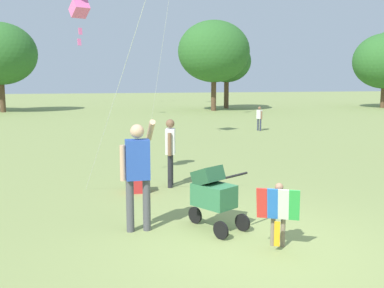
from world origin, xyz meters
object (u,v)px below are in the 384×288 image
person_adult_flyer (138,167)px  stroller (213,192)px  person_couple_left (259,116)px  cooler_box (138,184)px  person_red_shirt (170,147)px  child_with_butterfly_kite (278,209)px

person_adult_flyer → stroller: person_adult_flyer is taller
person_couple_left → cooler_box: size_ratio=2.43×
person_red_shirt → cooler_box: bearing=-154.0°
stroller → cooler_box: 2.79m
person_adult_flyer → child_with_butterfly_kite: bearing=-29.8°
child_with_butterfly_kite → person_adult_flyer: bearing=150.2°
person_adult_flyer → person_couple_left: person_adult_flyer is taller
child_with_butterfly_kite → person_couple_left: person_couple_left is taller
person_red_shirt → cooler_box: person_red_shirt is taller
person_adult_flyer → stroller: 1.26m
stroller → person_red_shirt: 2.96m
person_red_shirt → cooler_box: (-0.75, -0.36, -0.71)m
child_with_butterfly_kite → cooler_box: 3.93m
child_with_butterfly_kite → stroller: size_ratio=0.88×
person_red_shirt → stroller: bearing=-85.4°
child_with_butterfly_kite → person_couple_left: size_ratio=0.86×
person_red_shirt → cooler_box: size_ratio=3.35×
person_adult_flyer → person_red_shirt: (0.94, 2.79, -0.14)m
child_with_butterfly_kite → cooler_box: (-1.71, 3.52, -0.40)m
child_with_butterfly_kite → stroller: bearing=127.6°
person_adult_flyer → person_couple_left: size_ratio=1.64×
person_adult_flyer → person_couple_left: (6.42, 12.26, -0.39)m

